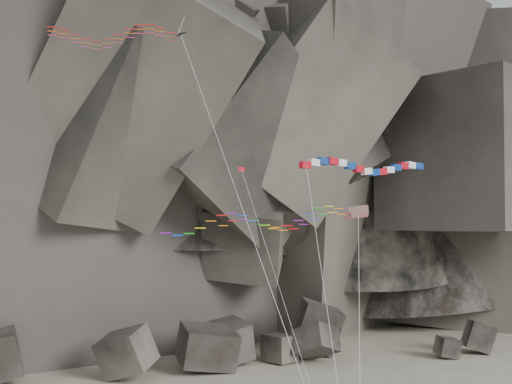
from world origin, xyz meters
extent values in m
cube|color=#47423F|center=(3.27, 35.20, 2.22)|extent=(6.21, 6.86, 5.75)
cube|color=#47423F|center=(15.73, 37.62, 2.88)|extent=(7.45, 6.25, 7.45)
cube|color=#47423F|center=(13.86, 32.75, 1.53)|extent=(6.27, 6.86, 5.65)
cube|color=#47423F|center=(37.10, 33.01, 1.80)|extent=(4.81, 3.44, 4.55)
cube|color=#47423F|center=(0.04, 32.32, 2.16)|extent=(7.25, 6.60, 5.83)
cube|color=#47423F|center=(-9.61, 29.93, 2.17)|extent=(7.72, 6.47, 6.48)
cube|color=#47423F|center=(9.64, 34.62, 1.66)|extent=(4.53, 4.97, 3.55)
cube|color=#47423F|center=(-8.25, 35.22, 1.06)|extent=(3.44, 3.44, 2.69)
cube|color=#47423F|center=(31.53, 31.49, 1.19)|extent=(3.14, 2.73, 2.91)
cylinder|color=silver|center=(-3.06, -3.41, 17.33)|extent=(7.47, 18.07, 31.78)
cube|color=red|center=(1.55, -0.53, 22.26)|extent=(0.84, 0.67, 0.49)
cube|color=white|center=(2.29, -0.36, 22.46)|extent=(0.87, 0.68, 0.55)
cube|color=navy|center=(3.03, -0.22, 22.59)|extent=(0.89, 0.68, 0.58)
cube|color=red|center=(3.77, -0.12, 22.60)|extent=(0.90, 0.68, 0.59)
cube|color=white|center=(4.51, -0.02, 22.50)|extent=(0.88, 0.68, 0.56)
cube|color=navy|center=(5.25, 0.10, 22.31)|extent=(0.85, 0.67, 0.51)
cube|color=red|center=(5.99, 0.27, 22.10)|extent=(0.87, 0.67, 0.54)
cube|color=white|center=(6.73, 0.48, 21.94)|extent=(0.89, 0.68, 0.58)
cube|color=navy|center=(7.47, 0.74, 21.90)|extent=(0.90, 0.68, 0.59)
cube|color=red|center=(8.21, 1.03, 21.98)|extent=(0.89, 0.68, 0.57)
cube|color=white|center=(8.95, 1.33, 22.16)|extent=(0.86, 0.67, 0.52)
cube|color=navy|center=(9.69, 1.62, 22.37)|extent=(0.86, 0.67, 0.52)
cube|color=red|center=(10.43, 1.87, 22.54)|extent=(0.89, 0.68, 0.57)
cube|color=white|center=(11.17, 2.07, 22.61)|extent=(0.90, 0.68, 0.59)
cube|color=navy|center=(11.91, 2.23, 22.56)|extent=(0.89, 0.68, 0.57)
cylinder|color=silver|center=(1.10, -6.58, 11.86)|extent=(0.93, 11.72, 20.82)
cube|color=yellow|center=(5.80, -0.12, 19.01)|extent=(1.58, 0.90, 0.83)
cube|color=#0CB219|center=(5.80, -0.32, 18.69)|extent=(1.31, 0.70, 0.57)
cylinder|color=silver|center=(3.23, -6.28, 10.23)|extent=(5.18, 12.34, 17.57)
cube|color=red|center=(-2.42, 2.67, 22.10)|extent=(0.50, 0.16, 0.32)
cube|color=navy|center=(-2.58, 2.68, 22.10)|extent=(0.19, 0.09, 0.33)
cylinder|color=silver|center=(-0.88, -4.88, 11.78)|extent=(3.09, 15.12, 20.66)
camera|label=1|loc=(-12.83, -44.12, 18.72)|focal=45.00mm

